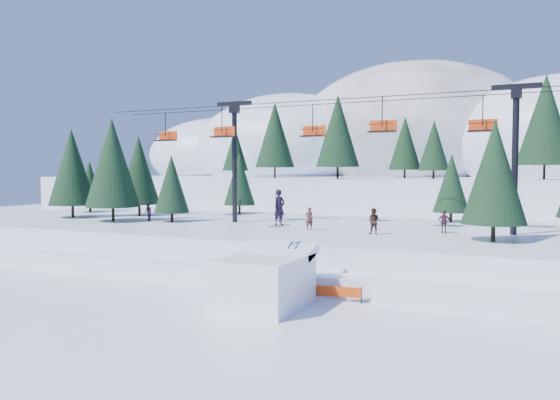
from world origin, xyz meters
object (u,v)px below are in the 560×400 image
at_px(chairlift, 355,139).
at_px(banner_near, 335,292).
at_px(banner_far, 460,295).
at_px(jump_kicker, 265,279).

relative_size(chairlift, banner_near, 16.23).
height_order(chairlift, banner_far, chairlift).
distance_m(banner_near, banner_far, 6.39).
relative_size(jump_kicker, banner_far, 2.07).
relative_size(banner_near, banner_far, 0.99).
relative_size(jump_kicker, chairlift, 0.13).
height_order(banner_near, banner_far, same).
bearing_deg(chairlift, jump_kicker, -88.63).
bearing_deg(chairlift, banner_far, -51.53).
height_order(jump_kicker, chairlift, chairlift).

